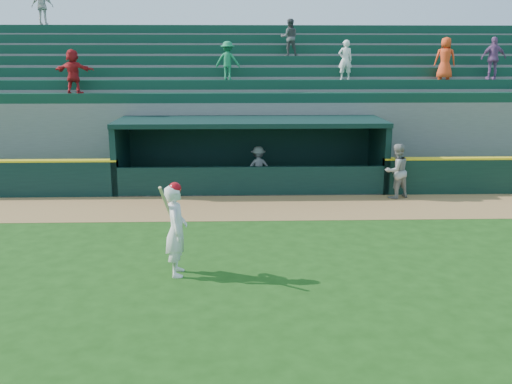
% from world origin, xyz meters
% --- Properties ---
extents(ground, '(120.00, 120.00, 0.00)m').
position_xyz_m(ground, '(0.00, 0.00, 0.00)').
color(ground, '#184210').
rests_on(ground, ground).
extents(warning_track, '(40.00, 3.00, 0.01)m').
position_xyz_m(warning_track, '(0.00, 4.90, 0.01)').
color(warning_track, olive).
rests_on(warning_track, ground).
extents(dugout_player_front, '(1.09, 1.00, 1.83)m').
position_xyz_m(dugout_player_front, '(4.81, 6.03, 0.91)').
color(dugout_player_front, gray).
rests_on(dugout_player_front, ground).
extents(dugout_player_inside, '(1.04, 0.73, 1.48)m').
position_xyz_m(dugout_player_inside, '(0.27, 7.79, 0.74)').
color(dugout_player_inside, gray).
rests_on(dugout_player_inside, ground).
extents(dugout, '(9.40, 2.80, 2.46)m').
position_xyz_m(dugout, '(0.00, 8.00, 1.36)').
color(dugout, '#63645F').
rests_on(dugout, ground).
extents(stands, '(34.50, 6.28, 7.56)m').
position_xyz_m(stands, '(0.00, 12.56, 2.39)').
color(stands, slate).
rests_on(stands, ground).
extents(batter_at_plate, '(0.56, 0.85, 2.08)m').
position_xyz_m(batter_at_plate, '(-1.78, -0.62, 1.03)').
color(batter_at_plate, white).
rests_on(batter_at_plate, ground).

